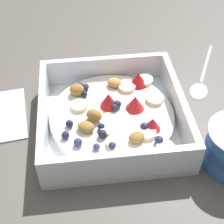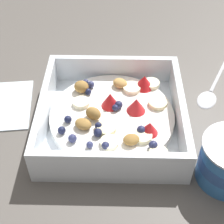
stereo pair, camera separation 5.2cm
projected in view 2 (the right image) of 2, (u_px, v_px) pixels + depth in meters
The scene contains 3 objects.
ground_plane at pixel (100, 121), 0.55m from camera, with size 2.40×2.40×0.00m, color #56514C.
fruit_bowl at pixel (113, 117), 0.53m from camera, with size 0.22×0.22×0.06m.
spoon at pixel (211, 89), 0.60m from camera, with size 0.10×0.16×0.01m.
Camera 2 is at (-0.03, 0.38, 0.40)m, focal length 54.19 mm.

